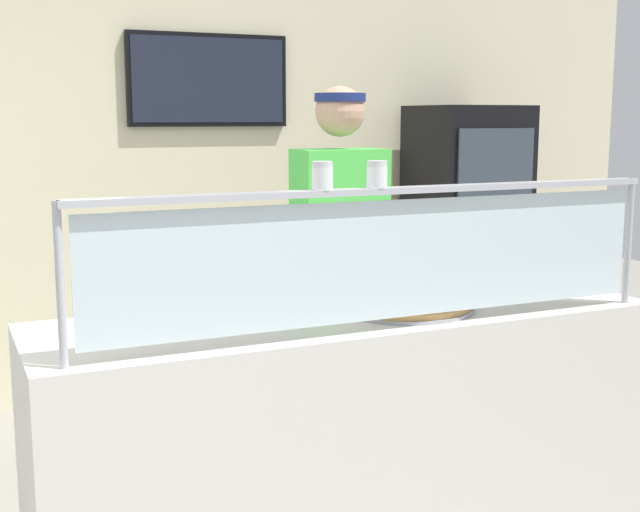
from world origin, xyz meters
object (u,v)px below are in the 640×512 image
object	(u,v)px
pizza_server	(397,300)
worker_figure	(341,265)
pepper_flake_shaker	(377,176)
parmesan_shaker	(322,178)
drink_fridge	(465,240)
pizza_tray	(402,304)

from	to	relation	value
pizza_server	worker_figure	bearing A→B (deg)	81.28
pepper_flake_shaker	pizza_server	bearing A→B (deg)	47.43
parmesan_shaker	drink_fridge	distance (m)	3.00
pizza_server	worker_figure	size ratio (longest dim) A/B	0.16
pizza_tray	worker_figure	xyz separation A→B (m)	(0.06, 0.62, 0.04)
pizza_tray	parmesan_shaker	size ratio (longest dim) A/B	5.94
pizza_tray	parmesan_shaker	bearing A→B (deg)	-149.68
pizza_tray	pepper_flake_shaker	xyz separation A→B (m)	(-0.25, -0.25, 0.48)
parmesan_shaker	drink_fridge	world-z (taller)	drink_fridge
pizza_server	pepper_flake_shaker	size ratio (longest dim) A/B	3.29
pizza_tray	drink_fridge	xyz separation A→B (m)	(1.57, 1.90, -0.11)
pizza_server	worker_figure	distance (m)	0.65
parmesan_shaker	pepper_flake_shaker	world-z (taller)	parmesan_shaker
drink_fridge	pepper_flake_shaker	bearing A→B (deg)	-130.05
pizza_tray	pepper_flake_shaker	distance (m)	0.60
pizza_server	pepper_flake_shaker	distance (m)	0.56
pizza_server	worker_figure	world-z (taller)	worker_figure
pepper_flake_shaker	drink_fridge	xyz separation A→B (m)	(1.81, 2.16, -0.60)
pepper_flake_shaker	worker_figure	size ratio (longest dim) A/B	0.05
pepper_flake_shaker	drink_fridge	distance (m)	2.88
pizza_server	worker_figure	xyz separation A→B (m)	(0.09, 0.64, 0.02)
worker_figure	pizza_tray	bearing A→B (deg)	-95.10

